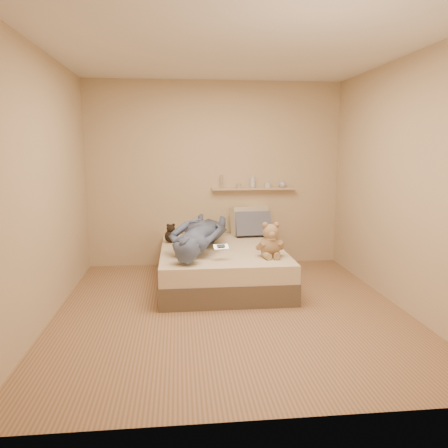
{
  "coord_description": "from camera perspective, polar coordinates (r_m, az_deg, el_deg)",
  "views": [
    {
      "loc": [
        -0.52,
        -4.33,
        1.66
      ],
      "look_at": [
        0.0,
        0.65,
        0.8
      ],
      "focal_mm": 35.0,
      "sensor_mm": 36.0,
      "label": 1
    }
  ],
  "objects": [
    {
      "name": "dark_plush",
      "position": [
        5.75,
        -6.96,
        -1.34
      ],
      "size": [
        0.16,
        0.16,
        0.25
      ],
      "color": "black",
      "rests_on": "bed"
    },
    {
      "name": "teddy_bear",
      "position": [
        4.97,
        6.08,
        -2.41
      ],
      "size": [
        0.33,
        0.32,
        0.41
      ],
      "color": "#937750",
      "rests_on": "bed"
    },
    {
      "name": "pillow_grey",
      "position": [
        6.12,
        3.78,
        -0.04
      ],
      "size": [
        0.52,
        0.29,
        0.37
      ],
      "primitive_type": "cube",
      "rotation": [
        -0.39,
        0.0,
        0.07
      ],
      "color": "#565A69",
      "rests_on": "bed"
    },
    {
      "name": "person",
      "position": [
        5.3,
        -3.32,
        -1.25
      ],
      "size": [
        1.0,
        1.77,
        0.4
      ],
      "primitive_type": "imported",
      "rotation": [
        0.0,
        0.0,
        2.89
      ],
      "color": "#4C5B78",
      "rests_on": "bed"
    },
    {
      "name": "room",
      "position": [
        4.37,
        0.89,
        5.03
      ],
      "size": [
        3.8,
        3.8,
        3.8
      ],
      "color": "#98704F",
      "rests_on": "ground"
    },
    {
      "name": "pillow_cream",
      "position": [
        6.25,
        3.4,
        0.44
      ],
      "size": [
        0.59,
        0.4,
        0.42
      ],
      "primitive_type": "cube",
      "rotation": [
        -0.18,
        0.0,
        0.34
      ],
      "color": "beige",
      "rests_on": "bed"
    },
    {
      "name": "shelf_bottles",
      "position": [
        6.3,
        5.0,
        5.4
      ],
      "size": [
        0.96,
        0.11,
        0.2
      ],
      "color": "silver",
      "rests_on": "wall_shelf"
    },
    {
      "name": "wall_shelf",
      "position": [
        6.28,
        3.88,
        4.62
      ],
      "size": [
        1.2,
        0.12,
        0.03
      ],
      "primitive_type": "cube",
      "color": "tan",
      "rests_on": "wall_back"
    },
    {
      "name": "game_console",
      "position": [
        4.8,
        -0.4,
        -3.02
      ],
      "size": [
        0.18,
        0.1,
        0.06
      ],
      "color": "silver",
      "rests_on": "bed"
    },
    {
      "name": "bed",
      "position": [
        5.47,
        -0.31,
        -5.46
      ],
      "size": [
        1.5,
        1.9,
        0.45
      ],
      "color": "brown",
      "rests_on": "floor"
    }
  ]
}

